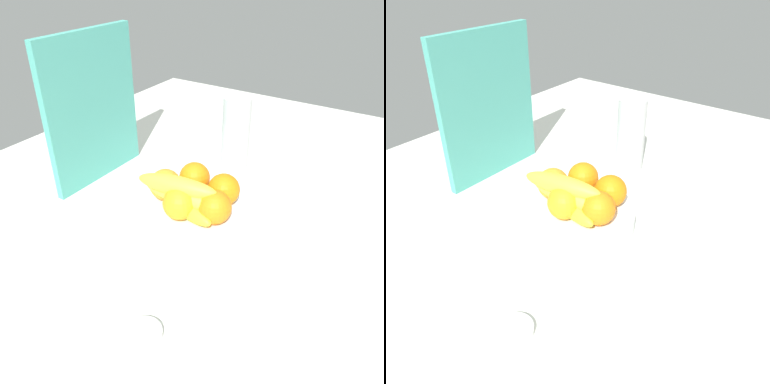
% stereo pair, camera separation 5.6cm
% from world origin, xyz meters
% --- Properties ---
extents(ground_plane, '(1.80, 1.40, 0.03)m').
position_xyz_m(ground_plane, '(0.00, 0.00, -0.01)').
color(ground_plane, silver).
extents(fruit_bowl, '(0.24, 0.24, 0.05)m').
position_xyz_m(fruit_bowl, '(0.02, 0.03, 0.02)').
color(fruit_bowl, white).
rests_on(fruit_bowl, ground_plane).
extents(orange_front_left, '(0.07, 0.07, 0.07)m').
position_xyz_m(orange_front_left, '(0.07, -0.02, 0.08)').
color(orange_front_left, orange).
rests_on(orange_front_left, fruit_bowl).
extents(orange_front_right, '(0.07, 0.07, 0.07)m').
position_xyz_m(orange_front_right, '(0.08, 0.06, 0.08)').
color(orange_front_right, orange).
rests_on(orange_front_right, fruit_bowl).
extents(orange_center, '(0.07, 0.07, 0.07)m').
position_xyz_m(orange_center, '(0.02, 0.10, 0.08)').
color(orange_center, orange).
rests_on(orange_center, fruit_bowl).
extents(orange_back_left, '(0.07, 0.07, 0.07)m').
position_xyz_m(orange_back_left, '(-0.03, 0.03, 0.08)').
color(orange_back_left, orange).
rests_on(orange_back_left, fruit_bowl).
extents(orange_back_right, '(0.07, 0.07, 0.07)m').
position_xyz_m(orange_back_right, '(0.00, -0.03, 0.08)').
color(orange_back_right, orange).
rests_on(orange_back_right, fruit_bowl).
extents(banana_bunch, '(0.09, 0.19, 0.08)m').
position_xyz_m(banana_bunch, '(-0.01, 0.04, 0.09)').
color(banana_bunch, gold).
rests_on(banana_bunch, fruit_bowl).
extents(cutting_board, '(0.28, 0.02, 0.36)m').
position_xyz_m(cutting_board, '(0.07, 0.35, 0.18)').
color(cutting_board, teal).
rests_on(cutting_board, ground_plane).
extents(thermos_tumbler, '(0.07, 0.07, 0.19)m').
position_xyz_m(thermos_tumbler, '(0.31, 0.08, 0.10)').
color(thermos_tumbler, '#BBBCBD').
rests_on(thermos_tumbler, ground_plane).
extents(jar_lid, '(0.06, 0.06, 0.01)m').
position_xyz_m(jar_lid, '(-0.26, -0.06, 0.01)').
color(jar_lid, white).
rests_on(jar_lid, ground_plane).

